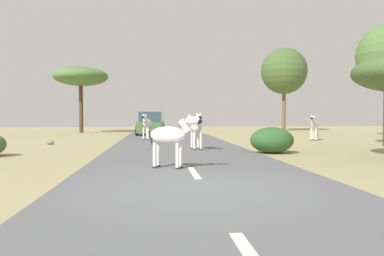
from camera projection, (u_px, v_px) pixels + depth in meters
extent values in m
plane|color=#998E60|center=(200.00, 190.00, 7.66)|extent=(90.00, 90.00, 0.00)
cube|color=#56595B|center=(204.00, 189.00, 7.67)|extent=(6.00, 64.00, 0.05)
cube|color=silver|center=(194.00, 173.00, 9.66)|extent=(0.16, 2.00, 0.01)
cube|color=silver|center=(179.00, 151.00, 15.63)|extent=(0.16, 2.00, 0.01)
cube|color=silver|center=(173.00, 141.00, 21.59)|extent=(0.16, 2.00, 0.01)
cube|color=silver|center=(169.00, 136.00, 27.56)|extent=(0.16, 2.00, 0.01)
cube|color=silver|center=(166.00, 132.00, 33.53)|extent=(0.16, 2.00, 0.01)
ellipsoid|color=silver|center=(196.00, 127.00, 16.37)|extent=(0.48, 1.11, 0.51)
cylinder|color=silver|center=(194.00, 141.00, 16.02)|extent=(0.11, 0.11, 0.74)
cylinder|color=#28231E|center=(194.00, 150.00, 16.03)|extent=(0.13, 0.13, 0.05)
cylinder|color=silver|center=(201.00, 141.00, 16.06)|extent=(0.11, 0.11, 0.74)
cylinder|color=#28231E|center=(201.00, 150.00, 16.07)|extent=(0.13, 0.13, 0.05)
cylinder|color=silver|center=(192.00, 140.00, 16.73)|extent=(0.11, 0.11, 0.74)
cylinder|color=#28231E|center=(192.00, 148.00, 16.74)|extent=(0.13, 0.13, 0.05)
cylinder|color=silver|center=(198.00, 140.00, 16.76)|extent=(0.11, 0.11, 0.74)
cylinder|color=#28231E|center=(198.00, 148.00, 16.78)|extent=(0.13, 0.13, 0.05)
cylinder|color=silver|center=(198.00, 121.00, 15.85)|extent=(0.22, 0.40, 0.44)
cube|color=black|center=(198.00, 119.00, 15.85)|extent=(0.06, 0.36, 0.30)
ellipsoid|color=silver|center=(199.00, 117.00, 15.59)|extent=(0.22, 0.48, 0.24)
ellipsoid|color=black|center=(200.00, 117.00, 15.40)|extent=(0.15, 0.17, 0.14)
cone|color=silver|center=(197.00, 114.00, 15.70)|extent=(0.09, 0.09, 0.14)
cone|color=silver|center=(201.00, 114.00, 15.71)|extent=(0.09, 0.09, 0.14)
cylinder|color=black|center=(195.00, 129.00, 16.92)|extent=(0.05, 0.16, 0.44)
ellipsoid|color=silver|center=(168.00, 135.00, 10.53)|extent=(1.10, 0.79, 0.48)
cylinder|color=silver|center=(177.00, 156.00, 10.32)|extent=(0.14, 0.14, 0.70)
cylinder|color=#28231E|center=(177.00, 168.00, 10.33)|extent=(0.16, 0.16, 0.05)
cylinder|color=silver|center=(181.00, 155.00, 10.57)|extent=(0.14, 0.14, 0.70)
cylinder|color=#28231E|center=(181.00, 167.00, 10.58)|extent=(0.16, 0.16, 0.05)
cylinder|color=silver|center=(155.00, 155.00, 10.53)|extent=(0.14, 0.14, 0.70)
cylinder|color=#28231E|center=(155.00, 167.00, 10.54)|extent=(0.16, 0.16, 0.05)
cylinder|color=silver|center=(158.00, 154.00, 10.78)|extent=(0.14, 0.14, 0.70)
cylinder|color=#28231E|center=(158.00, 166.00, 10.79)|extent=(0.16, 0.16, 0.05)
cylinder|color=silver|center=(185.00, 126.00, 10.37)|extent=(0.41, 0.32, 0.41)
cube|color=black|center=(185.00, 123.00, 10.36)|extent=(0.32, 0.17, 0.28)
ellipsoid|color=silver|center=(193.00, 121.00, 10.28)|extent=(0.48, 0.35, 0.22)
ellipsoid|color=black|center=(199.00, 121.00, 10.23)|extent=(0.20, 0.18, 0.13)
cone|color=silver|center=(188.00, 116.00, 10.26)|extent=(0.11, 0.11, 0.13)
cone|color=silver|center=(190.00, 116.00, 10.38)|extent=(0.11, 0.11, 0.13)
cylinder|color=black|center=(151.00, 138.00, 10.70)|extent=(0.15, 0.09, 0.41)
ellipsoid|color=silver|center=(315.00, 125.00, 23.30)|extent=(0.95, 1.12, 0.50)
cylinder|color=silver|center=(311.00, 135.00, 23.08)|extent=(0.15, 0.15, 0.73)
cylinder|color=#28231E|center=(311.00, 140.00, 23.09)|extent=(0.17, 0.17, 0.05)
cylinder|color=silver|center=(316.00, 135.00, 22.95)|extent=(0.15, 0.15, 0.73)
cylinder|color=#28231E|center=(316.00, 140.00, 22.96)|extent=(0.17, 0.17, 0.05)
cylinder|color=silver|center=(314.00, 134.00, 23.69)|extent=(0.15, 0.15, 0.73)
cylinder|color=#28231E|center=(314.00, 140.00, 23.70)|extent=(0.17, 0.17, 0.05)
cylinder|color=silver|center=(318.00, 134.00, 23.56)|extent=(0.15, 0.15, 0.73)
cylinder|color=#28231E|center=(318.00, 140.00, 23.57)|extent=(0.17, 0.17, 0.05)
cylinder|color=silver|center=(313.00, 121.00, 22.84)|extent=(0.37, 0.42, 0.43)
cube|color=black|center=(313.00, 119.00, 22.84)|extent=(0.23, 0.31, 0.30)
ellipsoid|color=silver|center=(312.00, 118.00, 22.62)|extent=(0.42, 0.49, 0.23)
ellipsoid|color=black|center=(312.00, 118.00, 22.46)|extent=(0.20, 0.21, 0.14)
cone|color=silver|center=(312.00, 116.00, 22.75)|extent=(0.12, 0.12, 0.14)
cone|color=silver|center=(314.00, 116.00, 22.69)|extent=(0.12, 0.12, 0.14)
cylinder|color=black|center=(317.00, 126.00, 23.77)|extent=(0.12, 0.15, 0.43)
ellipsoid|color=silver|center=(147.00, 124.00, 23.18)|extent=(0.70, 1.17, 0.52)
cylinder|color=silver|center=(144.00, 134.00, 22.87)|extent=(0.13, 0.13, 0.75)
cylinder|color=#28231E|center=(144.00, 140.00, 22.88)|extent=(0.15, 0.15, 0.05)
cylinder|color=silver|center=(148.00, 134.00, 22.83)|extent=(0.13, 0.13, 0.75)
cylinder|color=#28231E|center=(148.00, 140.00, 22.84)|extent=(0.15, 0.15, 0.05)
cylinder|color=silver|center=(147.00, 133.00, 23.58)|extent=(0.13, 0.13, 0.75)
cylinder|color=#28231E|center=(147.00, 139.00, 23.59)|extent=(0.15, 0.15, 0.05)
cylinder|color=silver|center=(151.00, 133.00, 23.53)|extent=(0.13, 0.13, 0.75)
cylinder|color=#28231E|center=(151.00, 139.00, 23.54)|extent=(0.15, 0.15, 0.05)
cylinder|color=silver|center=(145.00, 119.00, 22.66)|extent=(0.29, 0.43, 0.44)
cube|color=black|center=(145.00, 118.00, 22.65)|extent=(0.13, 0.36, 0.30)
ellipsoid|color=silver|center=(144.00, 117.00, 22.40)|extent=(0.31, 0.51, 0.24)
ellipsoid|color=black|center=(143.00, 117.00, 22.21)|extent=(0.18, 0.20, 0.14)
cone|color=silver|center=(143.00, 114.00, 22.52)|extent=(0.11, 0.11, 0.14)
cone|color=silver|center=(145.00, 114.00, 22.50)|extent=(0.11, 0.11, 0.14)
cylinder|color=black|center=(150.00, 125.00, 23.73)|extent=(0.08, 0.16, 0.44)
cube|color=#476B38|center=(151.00, 127.00, 29.38)|extent=(2.09, 4.32, 0.80)
cube|color=#334751|center=(151.00, 117.00, 29.15)|extent=(1.79, 2.31, 0.76)
cube|color=black|center=(153.00, 130.00, 31.54)|extent=(1.72, 0.28, 0.24)
cylinder|color=black|center=(164.00, 130.00, 30.76)|extent=(0.27, 0.69, 0.68)
cylinder|color=black|center=(141.00, 130.00, 30.71)|extent=(0.27, 0.69, 0.68)
cylinder|color=black|center=(162.00, 131.00, 28.06)|extent=(0.27, 0.69, 0.68)
cylinder|color=black|center=(137.00, 131.00, 28.01)|extent=(0.27, 0.69, 0.68)
cylinder|color=#4C3823|center=(81.00, 109.00, 33.60)|extent=(0.35, 0.35, 4.10)
ellipsoid|color=#4C7038|center=(81.00, 76.00, 33.51)|extent=(4.69, 4.69, 1.64)
cylinder|color=brown|center=(284.00, 110.00, 37.76)|extent=(0.35, 0.35, 4.07)
sphere|color=#425B2D|center=(284.00, 71.00, 37.64)|extent=(4.50, 4.50, 4.50)
ellipsoid|color=#2D5628|center=(272.00, 140.00, 15.27)|extent=(1.72, 1.55, 1.03)
ellipsoid|color=gray|center=(50.00, 143.00, 19.91)|extent=(0.39, 0.30, 0.20)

